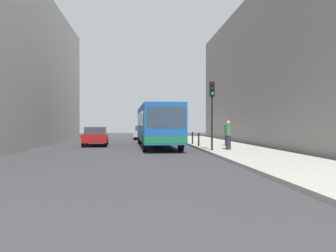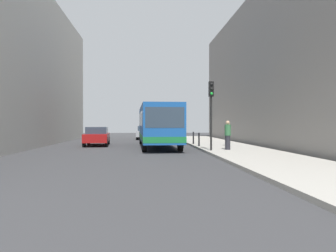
{
  "view_description": "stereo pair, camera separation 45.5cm",
  "coord_description": "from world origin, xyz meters",
  "px_view_note": "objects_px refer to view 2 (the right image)",
  "views": [
    {
      "loc": [
        -0.94,
        -20.54,
        1.74
      ],
      "look_at": [
        1.21,
        1.13,
        1.58
      ],
      "focal_mm": 34.07,
      "sensor_mm": 36.0,
      "label": 1
    },
    {
      "loc": [
        -0.48,
        -20.58,
        1.74
      ],
      "look_at": [
        1.21,
        1.13,
        1.58
      ],
      "focal_mm": 34.07,
      "sensor_mm": 36.0,
      "label": 2
    }
  ],
  "objects_px": {
    "bus": "(157,124)",
    "bollard_near": "(199,139)",
    "pedestrian_near_signal": "(228,135)",
    "car_beside_bus": "(97,136)",
    "car_behind_bus": "(146,132)",
    "traffic_light": "(211,102)",
    "bollard_mid": "(193,138)",
    "pedestrian_mid_sidewalk": "(228,134)"
  },
  "relations": [
    {
      "from": "bus",
      "to": "bollard_near",
      "type": "distance_m",
      "value": 3.45
    },
    {
      "from": "bollard_near",
      "to": "pedestrian_near_signal",
      "type": "distance_m",
      "value": 3.38
    },
    {
      "from": "pedestrian_near_signal",
      "to": "car_beside_bus",
      "type": "bearing_deg",
      "value": 24.65
    },
    {
      "from": "car_behind_bus",
      "to": "traffic_light",
      "type": "xyz_separation_m",
      "value": [
        3.75,
        -16.99,
        2.22
      ]
    },
    {
      "from": "bollard_near",
      "to": "car_behind_bus",
      "type": "bearing_deg",
      "value": 105.23
    },
    {
      "from": "bollard_mid",
      "to": "pedestrian_near_signal",
      "type": "height_order",
      "value": "pedestrian_near_signal"
    },
    {
      "from": "car_beside_bus",
      "to": "car_behind_bus",
      "type": "height_order",
      "value": "same"
    },
    {
      "from": "bus",
      "to": "pedestrian_mid_sidewalk",
      "type": "height_order",
      "value": "bus"
    },
    {
      "from": "bus",
      "to": "bollard_near",
      "type": "bearing_deg",
      "value": 149.59
    },
    {
      "from": "car_beside_bus",
      "to": "bollard_mid",
      "type": "xyz_separation_m",
      "value": [
        7.6,
        -0.9,
        -0.16
      ]
    },
    {
      "from": "car_beside_bus",
      "to": "pedestrian_near_signal",
      "type": "xyz_separation_m",
      "value": [
        8.83,
        -6.54,
        0.26
      ]
    },
    {
      "from": "bus",
      "to": "pedestrian_near_signal",
      "type": "distance_m",
      "value": 6.26
    },
    {
      "from": "pedestrian_near_signal",
      "to": "bollard_mid",
      "type": "bearing_deg",
      "value": -16.55
    },
    {
      "from": "car_behind_bus",
      "to": "car_beside_bus",
      "type": "bearing_deg",
      "value": 72.46
    },
    {
      "from": "car_beside_bus",
      "to": "bollard_near",
      "type": "height_order",
      "value": "car_beside_bus"
    },
    {
      "from": "car_behind_bus",
      "to": "traffic_light",
      "type": "distance_m",
      "value": 17.54
    },
    {
      "from": "car_beside_bus",
      "to": "bollard_mid",
      "type": "bearing_deg",
      "value": 169.75
    },
    {
      "from": "car_beside_bus",
      "to": "pedestrian_mid_sidewalk",
      "type": "bearing_deg",
      "value": 158.24
    },
    {
      "from": "bollard_mid",
      "to": "pedestrian_mid_sidewalk",
      "type": "relative_size",
      "value": 0.56
    },
    {
      "from": "pedestrian_mid_sidewalk",
      "to": "pedestrian_near_signal",
      "type": "bearing_deg",
      "value": -167.76
    },
    {
      "from": "pedestrian_mid_sidewalk",
      "to": "bus",
      "type": "bearing_deg",
      "value": 102.29
    },
    {
      "from": "bollard_near",
      "to": "car_beside_bus",
      "type": "bearing_deg",
      "value": 155.78
    },
    {
      "from": "car_beside_bus",
      "to": "car_behind_bus",
      "type": "relative_size",
      "value": 1.0
    },
    {
      "from": "traffic_light",
      "to": "pedestrian_mid_sidewalk",
      "type": "height_order",
      "value": "traffic_light"
    },
    {
      "from": "bollard_near",
      "to": "pedestrian_mid_sidewalk",
      "type": "relative_size",
      "value": 0.56
    },
    {
      "from": "bollard_mid",
      "to": "pedestrian_near_signal",
      "type": "bearing_deg",
      "value": -77.73
    },
    {
      "from": "car_beside_bus",
      "to": "bollard_mid",
      "type": "distance_m",
      "value": 7.65
    },
    {
      "from": "pedestrian_mid_sidewalk",
      "to": "car_beside_bus",
      "type": "bearing_deg",
      "value": 99.23
    },
    {
      "from": "bus",
      "to": "pedestrian_mid_sidewalk",
      "type": "bearing_deg",
      "value": 163.03
    },
    {
      "from": "traffic_light",
      "to": "pedestrian_mid_sidewalk",
      "type": "xyz_separation_m",
      "value": [
        2.03,
        3.79,
        -2.01
      ]
    },
    {
      "from": "bollard_near",
      "to": "bollard_mid",
      "type": "height_order",
      "value": "same"
    },
    {
      "from": "bollard_near",
      "to": "pedestrian_mid_sidewalk",
      "type": "height_order",
      "value": "pedestrian_mid_sidewalk"
    },
    {
      "from": "car_behind_bus",
      "to": "pedestrian_near_signal",
      "type": "bearing_deg",
      "value": 110.46
    },
    {
      "from": "traffic_light",
      "to": "pedestrian_near_signal",
      "type": "relative_size",
      "value": 2.31
    },
    {
      "from": "bus",
      "to": "traffic_light",
      "type": "distance_m",
      "value": 6.07
    },
    {
      "from": "traffic_light",
      "to": "bollard_mid",
      "type": "height_order",
      "value": "traffic_light"
    },
    {
      "from": "car_behind_bus",
      "to": "traffic_light",
      "type": "height_order",
      "value": "traffic_light"
    },
    {
      "from": "bus",
      "to": "bollard_near",
      "type": "xyz_separation_m",
      "value": [
        2.87,
        -1.57,
        -1.1
      ]
    },
    {
      "from": "bollard_near",
      "to": "bollard_mid",
      "type": "xyz_separation_m",
      "value": [
        0.0,
        2.52,
        0.0
      ]
    },
    {
      "from": "bus",
      "to": "bollard_mid",
      "type": "relative_size",
      "value": 11.68
    },
    {
      "from": "pedestrian_mid_sidewalk",
      "to": "bollard_near",
      "type": "bearing_deg",
      "value": 123.03
    },
    {
      "from": "bus",
      "to": "pedestrian_mid_sidewalk",
      "type": "relative_size",
      "value": 6.55
    }
  ]
}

